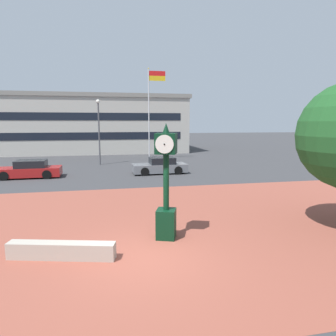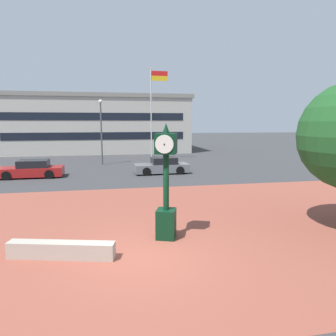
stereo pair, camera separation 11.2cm
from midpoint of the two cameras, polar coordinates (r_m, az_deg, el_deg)
name	(u,v)px [view 2 (the right image)]	position (r m, az deg, el deg)	size (l,w,h in m)	color
ground_plane	(144,256)	(9.51, -4.15, -16.37)	(200.00, 200.00, 0.00)	#38383A
plaza_brick_paving	(137,226)	(12.08, -5.70, -10.79)	(44.00, 13.58, 0.01)	brown
planter_wall	(61,250)	(9.80, -19.23, -14.46)	(3.20, 0.40, 0.50)	#ADA393
street_clock	(166,187)	(10.31, -0.05, -3.57)	(0.87, 0.90, 3.99)	black
car_street_near	(31,170)	(24.17, -24.32, -0.29)	(4.57, 1.92, 1.28)	maroon
car_street_mid	(162,166)	(23.75, -1.00, 0.33)	(4.27, 1.94, 1.28)	slate
flagpole_primary	(153,106)	(32.00, -2.75, 11.62)	(1.82, 0.14, 9.49)	silver
civic_building	(98,124)	(45.13, -12.98, 8.16)	(24.45, 15.21, 7.53)	#B2ADA3
street_lamp_post	(101,125)	(29.13, -12.44, 7.99)	(0.36, 0.36, 6.09)	#4C4C51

